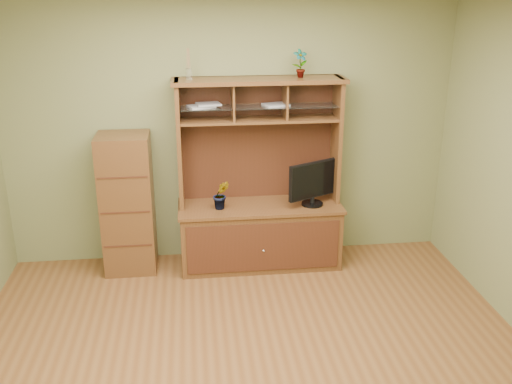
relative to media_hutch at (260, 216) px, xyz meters
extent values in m
cube|color=brown|center=(-0.27, -1.73, -0.53)|extent=(4.50, 4.00, 0.02)
cube|color=olive|center=(-0.27, 0.28, 0.83)|extent=(4.50, 0.02, 2.70)
cube|color=#4B2B15|center=(0.00, -0.02, -0.21)|extent=(1.60, 0.55, 0.62)
cube|color=#3B1E10|center=(0.00, -0.30, -0.21)|extent=(1.50, 0.01, 0.50)
sphere|color=silver|center=(0.00, -0.32, -0.24)|extent=(0.02, 0.02, 0.02)
cube|color=#4B2B15|center=(0.00, -0.02, 0.11)|extent=(1.64, 0.59, 0.03)
cube|color=#4B2B15|center=(-0.78, 0.08, 0.75)|extent=(0.04, 0.35, 1.25)
cube|color=#4B2B15|center=(0.78, 0.08, 0.75)|extent=(0.04, 0.35, 1.25)
cube|color=#3B1E10|center=(0.00, 0.24, 0.75)|extent=(1.52, 0.02, 1.25)
cube|color=#4B2B15|center=(0.00, 0.08, 1.36)|extent=(1.66, 0.40, 0.04)
cube|color=#4B2B15|center=(0.00, 0.08, 0.98)|extent=(1.52, 0.32, 0.02)
cube|color=#4B2B15|center=(-0.25, 0.08, 1.16)|extent=(0.02, 0.31, 0.35)
cube|color=#4B2B15|center=(0.25, 0.08, 1.16)|extent=(0.02, 0.31, 0.35)
cube|color=silver|center=(0.00, 0.07, 1.11)|extent=(1.50, 0.27, 0.01)
cylinder|color=black|center=(0.52, -0.08, 0.14)|extent=(0.22, 0.22, 0.02)
cylinder|color=black|center=(0.52, -0.08, 0.18)|extent=(0.04, 0.04, 0.07)
cube|color=black|center=(0.52, -0.08, 0.39)|extent=(0.52, 0.29, 0.36)
imported|color=#22511B|center=(-0.39, -0.08, 0.27)|extent=(0.17, 0.14, 0.29)
imported|color=#306925|center=(0.39, 0.08, 1.51)|extent=(0.16, 0.12, 0.27)
cylinder|color=silver|center=(-0.66, 0.08, 1.43)|extent=(0.06, 0.06, 0.10)
cylinder|color=#9A704D|center=(-0.66, 0.08, 1.57)|extent=(0.04, 0.04, 0.18)
cube|color=#AAAAAE|center=(-0.56, 0.08, 1.12)|extent=(0.29, 0.25, 0.02)
cube|color=#AAAAAE|center=(-0.49, 0.08, 1.14)|extent=(0.25, 0.21, 0.02)
cube|color=#AAAAAE|center=(0.16, 0.08, 1.12)|extent=(0.27, 0.24, 0.02)
cube|color=#4B2B15|center=(-1.31, 0.03, 0.18)|extent=(0.50, 0.45, 1.40)
cube|color=#3B1E10|center=(-1.31, -0.20, -0.17)|extent=(0.46, 0.01, 0.02)
cube|color=#3B1E10|center=(-1.31, -0.20, 0.18)|extent=(0.46, 0.01, 0.01)
cube|color=#3B1E10|center=(-1.31, -0.20, 0.53)|extent=(0.46, 0.01, 0.02)
camera|label=1|loc=(-0.66, -5.32, 2.22)|focal=40.00mm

